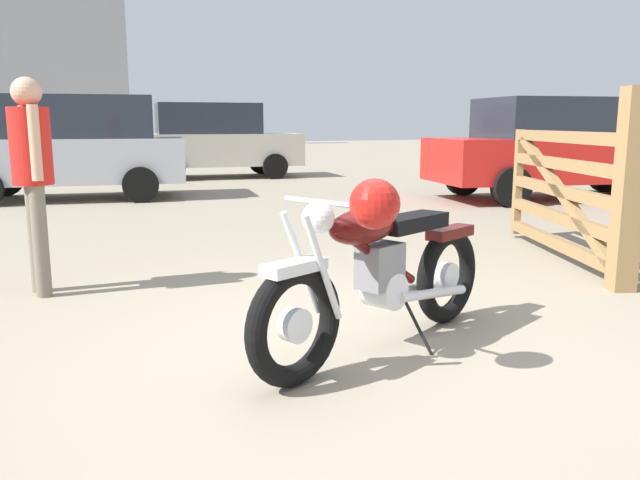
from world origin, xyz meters
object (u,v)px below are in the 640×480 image
at_px(timber_gate, 575,191).
at_px(white_estate_far, 571,145).
at_px(bystander, 32,164).
at_px(vintage_motorcycle, 380,270).
at_px(blue_hatchback_right, 73,146).
at_px(red_hatchback_near, 215,140).

distance_m(timber_gate, white_estate_far, 5.82).
height_order(bystander, white_estate_far, white_estate_far).
relative_size(vintage_motorcycle, blue_hatchback_right, 0.47).
bearing_deg(blue_hatchback_right, timber_gate, 126.53).
height_order(white_estate_far, blue_hatchback_right, blue_hatchback_right).
xyz_separation_m(vintage_motorcycle, blue_hatchback_right, (-1.14, 8.89, 0.43)).
bearing_deg(red_hatchback_near, blue_hatchback_right, -128.45).
bearing_deg(white_estate_far, blue_hatchback_right, -12.22).
relative_size(bystander, white_estate_far, 0.34).
xyz_separation_m(bystander, blue_hatchback_right, (0.64, 6.68, -0.10)).
relative_size(bystander, red_hatchback_near, 0.41).
bearing_deg(bystander, white_estate_far, 10.94).
height_order(red_hatchback_near, blue_hatchback_right, same).
bearing_deg(bystander, red_hatchback_near, 58.34).
relative_size(bystander, blue_hatchback_right, 0.40).
bearing_deg(timber_gate, bystander, 99.81).
relative_size(red_hatchback_near, blue_hatchback_right, 0.99).
height_order(vintage_motorcycle, timber_gate, timber_gate).
relative_size(vintage_motorcycle, timber_gate, 0.81).
xyz_separation_m(bystander, white_estate_far, (8.65, 3.26, -0.08)).
height_order(bystander, blue_hatchback_right, blue_hatchback_right).
xyz_separation_m(vintage_motorcycle, red_hatchback_near, (2.28, 12.28, 0.43)).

